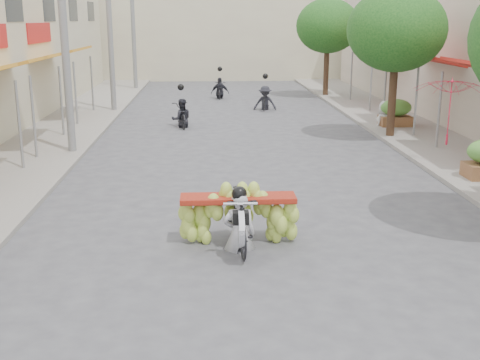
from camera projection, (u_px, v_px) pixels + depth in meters
ground at (299, 351)px, 7.75m from camera, size 120.00×120.00×0.00m
sidewalk_left at (46, 135)px, 21.82m from camera, size 4.00×60.00×0.12m
sidewalk_right at (424, 132)px, 22.58m from camera, size 4.00×60.00×0.12m
far_building at (221, 28)px, 43.49m from camera, size 20.00×6.00×7.00m
utility_pole_mid at (63, 23)px, 17.99m from camera, size 0.60×0.24×8.00m
utility_pole_far at (109, 22)px, 26.67m from camera, size 0.60×0.24×8.00m
utility_pole_back at (133, 21)px, 35.35m from camera, size 0.60×0.24×8.00m
street_tree_mid at (397, 30)px, 20.57m from camera, size 3.40×3.40×5.25m
street_tree_far at (328, 26)px, 32.14m from camera, size 3.40×3.40×5.25m
produce_crate_far at (396, 111)px, 23.33m from camera, size 1.20×0.88×1.16m
banana_motorbike at (239, 212)px, 11.14m from camera, size 2.20×1.95×2.06m
market_umbrella at (453, 77)px, 16.82m from camera, size 2.41×2.41×1.95m
pedestrian at (386, 101)px, 23.33m from camera, size 1.10×0.95×1.91m
bg_motorbike_a at (181, 109)px, 23.66m from camera, size 0.89×1.72×1.95m
bg_motorbike_b at (265, 92)px, 28.14m from camera, size 1.14×1.67×1.95m
bg_motorbike_c at (220, 83)px, 32.21m from camera, size 1.01×1.52×1.95m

